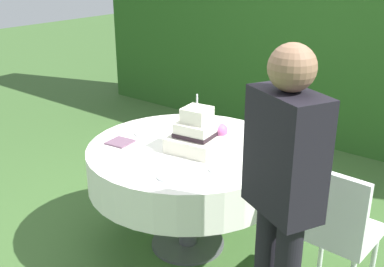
{
  "coord_description": "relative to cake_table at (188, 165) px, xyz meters",
  "views": [
    {
      "loc": [
        1.76,
        -2.18,
        1.93
      ],
      "look_at": [
        0.04,
        -0.0,
        0.85
      ],
      "focal_mm": 43.91,
      "sensor_mm": 36.0,
      "label": 1
    }
  ],
  "objects": [
    {
      "name": "napkin_stack",
      "position": [
        -0.39,
        -0.23,
        0.14
      ],
      "size": [
        0.17,
        0.17,
        0.01
      ],
      "primitive_type": "cube",
      "rotation": [
        0.0,
        0.0,
        0.12
      ],
      "color": "#6B4C60",
      "rests_on": "cake_table"
    },
    {
      "name": "foliage_hedge",
      "position": [
        0.0,
        2.55,
        0.76
      ],
      "size": [
        6.2,
        0.57,
        2.75
      ],
      "primitive_type": "cube",
      "color": "#28561E",
      "rests_on": "ground_plane"
    },
    {
      "name": "garden_chair",
      "position": [
        1.01,
        0.02,
        -0.08
      ],
      "size": [
        0.42,
        0.42,
        0.89
      ],
      "color": "white",
      "rests_on": "ground_plane"
    },
    {
      "name": "serving_plate_far",
      "position": [
        -0.25,
        0.44,
        0.14
      ],
      "size": [
        0.13,
        0.13,
        0.01
      ],
      "primitive_type": "cylinder",
      "color": "white",
      "rests_on": "cake_table"
    },
    {
      "name": "serving_plate_right",
      "position": [
        0.36,
        -0.17,
        0.14
      ],
      "size": [
        0.11,
        0.11,
        0.01
      ],
      "primitive_type": "cylinder",
      "color": "white",
      "rests_on": "cake_table"
    },
    {
      "name": "cake_table",
      "position": [
        0.0,
        0.0,
        0.0
      ],
      "size": [
        1.31,
        1.31,
        0.75
      ],
      "color": "#4C4C51",
      "rests_on": "ground_plane"
    },
    {
      "name": "wedding_cake",
      "position": [
        0.08,
        0.0,
        0.23
      ],
      "size": [
        0.35,
        0.35,
        0.37
      ],
      "color": "silver",
      "rests_on": "cake_table"
    },
    {
      "name": "ground_plane",
      "position": [
        0.0,
        0.0,
        -0.62
      ],
      "size": [
        20.0,
        20.0,
        0.0
      ],
      "primitive_type": "plane",
      "color": "#3D602D"
    },
    {
      "name": "standing_person",
      "position": [
        0.94,
        -0.5,
        0.31
      ],
      "size": [
        0.41,
        0.34,
        1.6
      ],
      "color": "black",
      "rests_on": "ground_plane"
    },
    {
      "name": "serving_plate_left",
      "position": [
        0.2,
        -0.41,
        0.14
      ],
      "size": [
        0.14,
        0.14,
        0.01
      ],
      "primitive_type": "cylinder",
      "color": "white",
      "rests_on": "cake_table"
    },
    {
      "name": "serving_plate_near",
      "position": [
        -0.37,
        -0.02,
        0.14
      ],
      "size": [
        0.13,
        0.13,
        0.01
      ],
      "primitive_type": "cylinder",
      "color": "white",
      "rests_on": "cake_table"
    }
  ]
}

